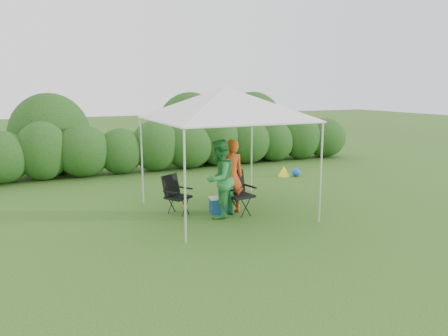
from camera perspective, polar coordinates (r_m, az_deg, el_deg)
name	(u,v)px	position (r m, az deg, el deg)	size (l,w,h in m)	color
ground	(235,218)	(9.59, 1.40, -6.55)	(70.00, 70.00, 0.00)	#39651F
hedge	(159,147)	(14.94, -8.52, 2.77)	(15.79, 1.53, 1.80)	#234E18
canopy	(225,103)	(9.62, 0.13, 8.43)	(3.10, 3.10, 2.83)	silver
chair_right	(238,190)	(9.78, 1.78, -2.86)	(0.66, 0.62, 0.97)	black
chair_left	(175,192)	(9.85, -6.40, -3.12)	(0.69, 0.67, 0.88)	black
man	(231,176)	(9.79, 0.88, -1.11)	(0.61, 0.40, 1.68)	#C24116
woman	(219,179)	(9.44, -0.64, -1.44)	(0.83, 0.65, 1.71)	#2B833B
cooler	(219,205)	(9.92, -0.65, -4.85)	(0.48, 0.39, 0.36)	navy
bottle	(222,192)	(9.83, -0.24, -3.10)	(0.07, 0.07, 0.27)	#592D0C
lawn_toy	(287,171)	(14.09, 8.22, -0.45)	(0.65, 0.54, 0.32)	#FFF71A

